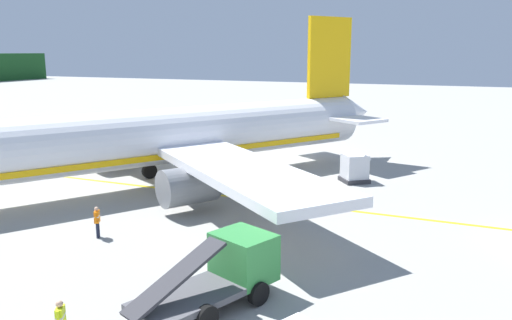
{
  "coord_description": "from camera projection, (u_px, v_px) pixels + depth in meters",
  "views": [
    {
      "loc": [
        -26.74,
        4.54,
        9.19
      ],
      "look_at": [
        4.02,
        17.31,
        2.05
      ],
      "focal_mm": 35.76,
      "sensor_mm": 36.0,
      "label": 1
    }
  ],
  "objects": [
    {
      "name": "service_truck_baggage",
      "position": [
        226.0,
        271.0,
        18.93
      ],
      "size": [
        6.17,
        4.14,
        2.53
      ],
      "color": "#338C3F",
      "rests_on": "ground"
    },
    {
      "name": "airliner_foreground",
      "position": [
        150.0,
        139.0,
        34.18
      ],
      "size": [
        36.62,
        31.18,
        11.9
      ],
      "color": "white",
      "rests_on": "ground"
    },
    {
      "name": "apron_guide_line",
      "position": [
        214.0,
        195.0,
        33.25
      ],
      "size": [
        0.3,
        60.0,
        0.01
      ],
      "primitive_type": "cube",
      "color": "yellow",
      "rests_on": "ground"
    },
    {
      "name": "crew_supervisor",
      "position": [
        274.0,
        193.0,
        29.84
      ],
      "size": [
        0.32,
        0.62,
        1.78
      ],
      "color": "#191E33",
      "rests_on": "ground"
    },
    {
      "name": "crew_loader_left",
      "position": [
        97.0,
        220.0,
        25.42
      ],
      "size": [
        0.57,
        0.41,
        1.61
      ],
      "color": "#191E33",
      "rests_on": "ground"
    },
    {
      "name": "cargo_container_near",
      "position": [
        355.0,
        168.0,
        36.32
      ],
      "size": [
        2.47,
        2.47,
        2.12
      ],
      "color": "#333338",
      "rests_on": "ground"
    }
  ]
}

